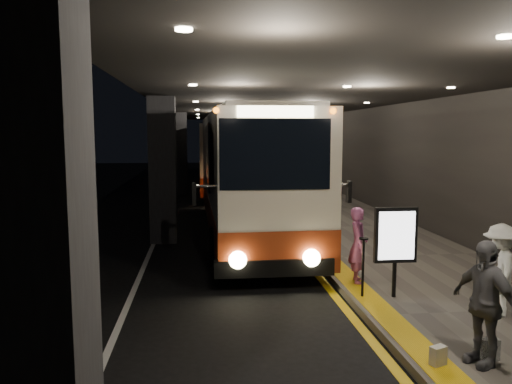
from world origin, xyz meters
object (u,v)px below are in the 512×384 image
passenger_boarding (358,245)px  bag_plain (438,356)px  coach_main (247,179)px  passenger_waiting_grey (484,303)px  stanchion_post (363,268)px  passenger_waiting_white (500,270)px  coach_second (227,160)px  info_sign (396,237)px  bag_polka (490,349)px

passenger_boarding → bag_plain: passenger_boarding is taller
coach_main → passenger_waiting_grey: size_ratio=7.15×
passenger_boarding → stanchion_post: (-0.20, -0.94, -0.23)m
passenger_waiting_white → stanchion_post: (-2.07, 1.18, -0.23)m
coach_second → info_sign: 19.37m
coach_second → passenger_boarding: (1.86, -18.22, -0.84)m
passenger_boarding → passenger_waiting_white: (1.87, -2.12, -0.00)m
coach_main → coach_second: coach_main is taller
coach_main → passenger_waiting_grey: coach_main is taller
passenger_waiting_white → passenger_waiting_grey: size_ratio=0.92×
passenger_waiting_grey → stanchion_post: passenger_waiting_grey is taller
coach_main → stanchion_post: (1.62, -6.86, -1.13)m
passenger_waiting_white → info_sign: (-1.46, 1.11, 0.38)m
coach_main → bag_plain: bearing=-81.1°
coach_second → info_sign: (2.27, -19.23, -0.46)m
coach_second → stanchion_post: coach_second is taller
bag_plain → stanchion_post: 2.96m
info_sign → bag_polka: bearing=-83.0°
coach_main → stanchion_post: bearing=-77.8°
passenger_boarding → passenger_waiting_grey: 3.91m
coach_main → coach_second: (-0.04, 12.31, -0.06)m
coach_main → bag_polka: bearing=-76.5°
coach_second → bag_polka: 22.20m
coach_main → passenger_waiting_white: bearing=-66.4°
info_sign → coach_main: bearing=108.6°
bag_polka → stanchion_post: 3.01m
coach_second → passenger_waiting_white: (3.73, -20.34, -0.84)m
passenger_waiting_white → stanchion_post: passenger_waiting_white is taller
coach_main → bag_plain: coach_main is taller
info_sign → stanchion_post: size_ratio=1.53×
passenger_boarding → passenger_waiting_grey: bearing=-163.8°
coach_main → info_sign: size_ratio=7.08×
passenger_boarding → bag_polka: (0.71, -3.77, -0.66)m
passenger_boarding → bag_polka: bearing=-160.7°
info_sign → stanchion_post: 0.87m
bag_polka → info_sign: 2.97m
passenger_waiting_white → info_sign: info_sign is taller
coach_second → passenger_boarding: coach_second is taller
passenger_boarding → info_sign: 1.15m
coach_second → bag_plain: (1.77, -22.09, -1.51)m
bag_polka → bag_plain: (-0.81, -0.09, -0.01)m
coach_main → passenger_waiting_grey: (2.34, -9.79, -0.83)m
passenger_waiting_white → stanchion_post: size_ratio=1.40×
coach_main → bag_polka: size_ratio=41.05×
coach_main → passenger_waiting_white: coach_main is taller
info_sign → stanchion_post: bearing=174.7°
stanchion_post → passenger_waiting_white: bearing=-29.6°
coach_second → passenger_boarding: size_ratio=7.42×
passenger_waiting_white → coach_main: bearing=-128.0°
bag_polka → bag_plain: bearing=-173.6°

